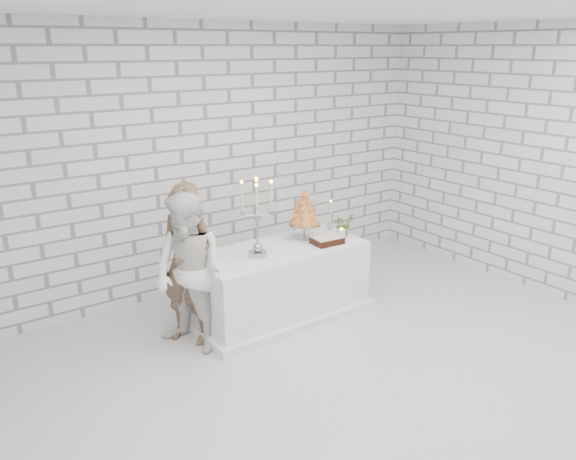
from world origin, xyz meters
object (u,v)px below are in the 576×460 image
Objects in this scene: groom at (187,265)px; croquembouche at (305,215)px; bride at (189,274)px; cake_table at (280,282)px; candelabra at (257,218)px.

croquembouche is (1.40, 0.02, 0.24)m from groom.
croquembouche is (1.46, 0.18, 0.26)m from bride.
cake_table is 1.09m from groom.
bride is 0.85m from candelabra.
candelabra reaches higher than cake_table.
candelabra is 0.73m from croquembouche.
bride reaches higher than croquembouche.
cake_table is 1.14m from bride.
cake_table is 1.19× the size of bride.
croquembouche is at bearing 12.48° from candelabra.
groom is 0.80m from candelabra.
candelabra is at bearing 71.37° from bride.
candelabra is (-0.31, -0.06, 0.77)m from cake_table.
croquembouche is (0.39, 0.10, 0.64)m from cake_table.
bride is (-0.06, -0.16, -0.03)m from groom.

